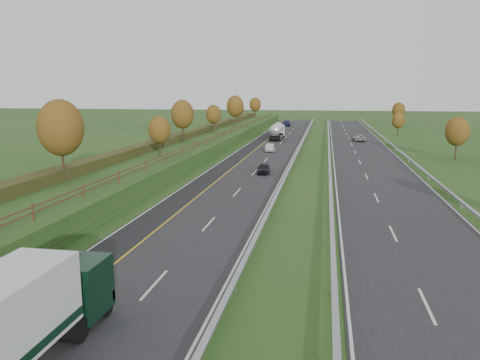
% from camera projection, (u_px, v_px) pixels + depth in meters
% --- Properties ---
extents(ground, '(400.00, 400.00, 0.00)m').
position_uv_depth(ground, '(309.00, 165.00, 66.65)').
color(ground, '#244418').
rests_on(ground, ground).
extents(near_carriageway, '(10.50, 200.00, 0.04)m').
position_uv_depth(near_carriageway, '(259.00, 159.00, 72.89)').
color(near_carriageway, black).
rests_on(near_carriageway, ground).
extents(far_carriageway, '(10.50, 200.00, 0.04)m').
position_uv_depth(far_carriageway, '(368.00, 162.00, 69.97)').
color(far_carriageway, black).
rests_on(far_carriageway, ground).
extents(hard_shoulder, '(3.00, 200.00, 0.04)m').
position_uv_depth(hard_shoulder, '(235.00, 158.00, 73.55)').
color(hard_shoulder, black).
rests_on(hard_shoulder, ground).
extents(lane_markings, '(26.75, 200.00, 0.01)m').
position_uv_depth(lane_markings, '(300.00, 160.00, 71.64)').
color(lane_markings, silver).
rests_on(lane_markings, near_carriageway).
extents(embankment_left, '(12.00, 200.00, 2.00)m').
position_uv_depth(embankment_left, '(179.00, 151.00, 75.01)').
color(embankment_left, '#244418').
rests_on(embankment_left, ground).
extents(hedge_left, '(2.20, 180.00, 1.10)m').
position_uv_depth(hedge_left, '(167.00, 141.00, 75.07)').
color(hedge_left, '#303716').
rests_on(hedge_left, embankment_left).
extents(fence_left, '(0.12, 189.06, 1.20)m').
position_uv_depth(fence_left, '(205.00, 141.00, 73.49)').
color(fence_left, '#422B19').
rests_on(fence_left, embankment_left).
extents(median_barrier_near, '(0.32, 200.00, 0.71)m').
position_uv_depth(median_barrier_near, '(296.00, 156.00, 71.77)').
color(median_barrier_near, '#919399').
rests_on(median_barrier_near, ground).
extents(median_barrier_far, '(0.32, 200.00, 0.71)m').
position_uv_depth(median_barrier_far, '(329.00, 157.00, 70.87)').
color(median_barrier_far, '#919399').
rests_on(median_barrier_far, ground).
extents(outer_barrier_far, '(0.32, 200.00, 0.71)m').
position_uv_depth(outer_barrier_far, '(409.00, 159.00, 68.84)').
color(outer_barrier_far, '#919399').
rests_on(outer_barrier_far, ground).
extents(trees_left, '(6.64, 164.30, 7.66)m').
position_uv_depth(trees_left, '(173.00, 118.00, 70.69)').
color(trees_left, '#2D2116').
rests_on(trees_left, embankment_left).
extents(trees_far, '(8.45, 118.60, 7.12)m').
position_uv_depth(trees_far, '(424.00, 122.00, 95.07)').
color(trees_far, '#2D2116').
rests_on(trees_far, ground).
extents(road_tanker, '(2.40, 11.22, 3.46)m').
position_uv_depth(road_tanker, '(277.00, 131.00, 102.81)').
color(road_tanker, silver).
rests_on(road_tanker, near_carriageway).
extents(car_dark_near, '(1.85, 3.91, 1.29)m').
position_uv_depth(car_dark_near, '(264.00, 168.00, 59.62)').
color(car_dark_near, black).
rests_on(car_dark_near, near_carriageway).
extents(car_silver_mid, '(1.59, 4.06, 1.32)m').
position_uv_depth(car_silver_mid, '(270.00, 147.00, 81.75)').
color(car_silver_mid, '#B8B8BD').
rests_on(car_silver_mid, near_carriageway).
extents(car_small_far, '(2.48, 5.44, 1.55)m').
position_uv_depth(car_small_far, '(287.00, 123.00, 141.98)').
color(car_small_far, '#161B45').
rests_on(car_small_far, near_carriageway).
extents(car_oncoming, '(2.68, 4.97, 1.32)m').
position_uv_depth(car_oncoming, '(359.00, 138.00, 98.52)').
color(car_oncoming, '#9E9FA3').
rests_on(car_oncoming, far_carriageway).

